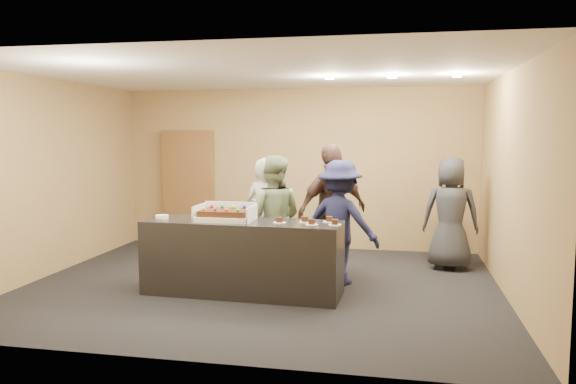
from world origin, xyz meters
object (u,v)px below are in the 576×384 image
(storage_cabinet, at_px, (189,187))
(plate_stack, at_px, (162,217))
(cake_box, at_px, (226,216))
(person_brown_extra, at_px, (332,211))
(person_navy_man, at_px, (340,222))
(person_sage_man, at_px, (273,218))
(serving_counter, at_px, (242,258))
(person_server_grey, at_px, (266,219))
(sheet_cake, at_px, (225,212))
(person_dark_suit, at_px, (451,213))

(storage_cabinet, relative_size, plate_stack, 12.49)
(cake_box, height_order, person_brown_extra, person_brown_extra)
(person_navy_man, xyz_separation_m, person_brown_extra, (-0.14, 0.34, 0.10))
(storage_cabinet, height_order, person_sage_man, storage_cabinet)
(person_sage_man, bearing_deg, serving_counter, 71.14)
(serving_counter, distance_m, person_server_grey, 0.86)
(storage_cabinet, relative_size, person_server_grey, 1.23)
(sheet_cake, bearing_deg, cake_box, 89.07)
(plate_stack, distance_m, person_navy_man, 2.26)
(storage_cabinet, xyz_separation_m, cake_box, (1.58, -2.82, -0.06))
(plate_stack, height_order, person_dark_suit, person_dark_suit)
(person_server_grey, height_order, person_dark_suit, person_server_grey)
(sheet_cake, height_order, person_brown_extra, person_brown_extra)
(sheet_cake, bearing_deg, plate_stack, 179.04)
(person_sage_man, bearing_deg, cake_box, 56.14)
(person_server_grey, xyz_separation_m, person_brown_extra, (0.86, 0.27, 0.09))
(person_navy_man, bearing_deg, plate_stack, 34.56)
(person_navy_man, distance_m, person_brown_extra, 0.38)
(serving_counter, bearing_deg, person_dark_suit, 37.14)
(sheet_cake, relative_size, plate_stack, 3.65)
(plate_stack, bearing_deg, person_dark_suit, 26.38)
(person_sage_man, height_order, person_dark_suit, person_sage_man)
(person_sage_man, height_order, person_brown_extra, person_brown_extra)
(storage_cabinet, height_order, person_dark_suit, storage_cabinet)
(storage_cabinet, distance_m, person_brown_extra, 3.30)
(cake_box, bearing_deg, person_sage_man, 58.36)
(sheet_cake, relative_size, person_server_grey, 0.36)
(serving_counter, distance_m, sheet_cake, 0.59)
(person_sage_man, bearing_deg, sheet_cake, 57.03)
(person_server_grey, relative_size, person_sage_man, 0.98)
(person_brown_extra, bearing_deg, person_navy_man, 71.16)
(cake_box, bearing_deg, person_dark_suit, 32.55)
(plate_stack, bearing_deg, person_navy_man, 17.77)
(person_dark_suit, bearing_deg, storage_cabinet, -9.46)
(plate_stack, height_order, person_server_grey, person_server_grey)
(person_brown_extra, xyz_separation_m, person_dark_suit, (1.61, 0.77, -0.10))
(serving_counter, relative_size, sheet_cake, 4.10)
(storage_cabinet, bearing_deg, plate_stack, -75.12)
(serving_counter, height_order, person_navy_man, person_navy_man)
(person_server_grey, bearing_deg, storage_cabinet, -30.01)
(plate_stack, height_order, person_sage_man, person_sage_man)
(person_sage_man, bearing_deg, person_server_grey, -27.86)
(plate_stack, xyz_separation_m, person_server_grey, (1.15, 0.75, -0.10))
(cake_box, relative_size, person_server_grey, 0.42)
(person_navy_man, bearing_deg, person_brown_extra, -50.87)
(plate_stack, xyz_separation_m, person_sage_man, (1.25, 0.70, -0.09))
(storage_cabinet, height_order, plate_stack, storage_cabinet)
(cake_box, xyz_separation_m, person_dark_suit, (2.80, 1.78, -0.13))
(serving_counter, xyz_separation_m, person_dark_suit, (2.58, 1.81, 0.36))
(sheet_cake, xyz_separation_m, person_sage_man, (0.43, 0.72, -0.16))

